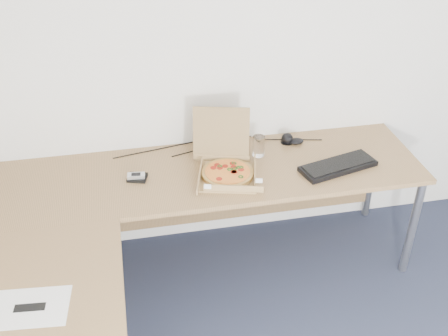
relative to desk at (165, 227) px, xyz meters
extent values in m
cube|color=#987245|center=(0.32, 0.43, 0.01)|extent=(2.50, 0.70, 0.03)
cylinder|color=gray|center=(1.52, 0.73, -0.35)|extent=(0.05, 0.05, 0.70)
cube|color=tan|center=(0.40, 0.35, 0.03)|extent=(0.33, 0.33, 0.01)
cube|color=tan|center=(0.40, 0.54, 0.20)|extent=(0.33, 0.07, 0.33)
cylinder|color=#C79142|center=(0.40, 0.35, 0.05)|extent=(0.30, 0.30, 0.02)
cylinder|color=red|center=(0.40, 0.35, 0.07)|extent=(0.26, 0.26, 0.00)
cylinder|color=white|center=(0.64, 0.54, 0.09)|extent=(0.07, 0.07, 0.13)
cube|color=black|center=(1.06, 0.31, 0.04)|extent=(0.49, 0.28, 0.03)
ellipsoid|color=black|center=(0.91, 0.63, 0.05)|extent=(0.10, 0.07, 0.04)
cube|color=black|center=(-0.11, 0.43, 0.04)|extent=(0.13, 0.12, 0.02)
cube|color=#B2B5BA|center=(-0.12, 0.42, 0.06)|extent=(0.10, 0.06, 0.02)
cube|color=white|center=(-0.62, -0.47, 0.03)|extent=(0.35, 0.26, 0.00)
ellipsoid|color=black|center=(0.85, 0.66, 0.06)|extent=(0.08, 0.08, 0.07)
camera|label=1|loc=(-0.13, -2.22, 1.79)|focal=43.87mm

